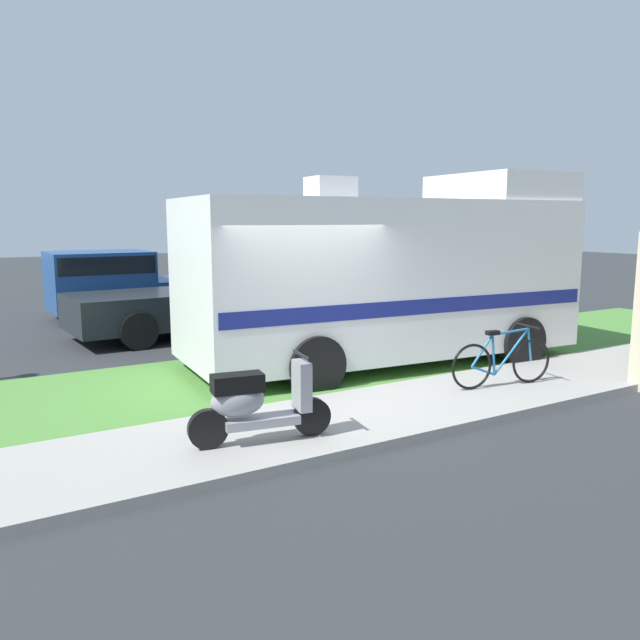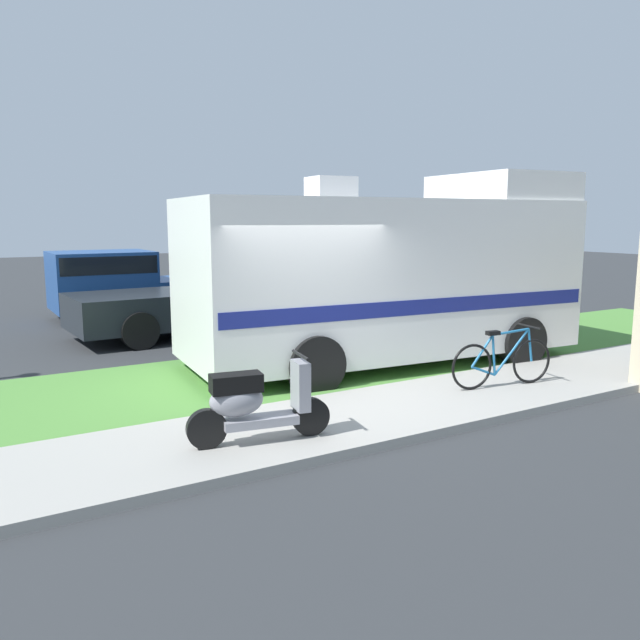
{
  "view_description": "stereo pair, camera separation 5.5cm",
  "coord_description": "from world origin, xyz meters",
  "px_view_note": "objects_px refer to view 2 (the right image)",
  "views": [
    {
      "loc": [
        -4.53,
        -7.62,
        2.58
      ],
      "look_at": [
        0.28,
        0.3,
        1.1
      ],
      "focal_mm": 35.53,
      "sensor_mm": 36.0,
      "label": 1
    },
    {
      "loc": [
        -4.49,
        -7.65,
        2.58
      ],
      "look_at": [
        0.28,
        0.3,
        1.1
      ],
      "focal_mm": 35.53,
      "sensor_mm": 36.0,
      "label": 2
    }
  ],
  "objects_px": {
    "pickup_truck_far": "(136,281)",
    "motorhome_rv": "(389,274)",
    "scooter": "(254,402)",
    "bicycle": "(502,361)",
    "pickup_truck_near": "(215,290)"
  },
  "relations": [
    {
      "from": "bicycle",
      "to": "pickup_truck_far",
      "type": "height_order",
      "value": "pickup_truck_far"
    },
    {
      "from": "scooter",
      "to": "pickup_truck_near",
      "type": "xyz_separation_m",
      "value": [
        2.48,
        7.4,
        0.39
      ]
    },
    {
      "from": "pickup_truck_far",
      "to": "scooter",
      "type": "bearing_deg",
      "value": -98.25
    },
    {
      "from": "motorhome_rv",
      "to": "scooter",
      "type": "relative_size",
      "value": 4.34
    },
    {
      "from": "bicycle",
      "to": "pickup_truck_far",
      "type": "bearing_deg",
      "value": 104.12
    },
    {
      "from": "bicycle",
      "to": "pickup_truck_near",
      "type": "height_order",
      "value": "pickup_truck_near"
    },
    {
      "from": "pickup_truck_far",
      "to": "motorhome_rv",
      "type": "bearing_deg",
      "value": -73.71
    },
    {
      "from": "pickup_truck_near",
      "to": "scooter",
      "type": "bearing_deg",
      "value": -108.55
    },
    {
      "from": "bicycle",
      "to": "pickup_truck_far",
      "type": "distance_m",
      "value": 10.74
    },
    {
      "from": "scooter",
      "to": "bicycle",
      "type": "bearing_deg",
      "value": 3.86
    },
    {
      "from": "bicycle",
      "to": "pickup_truck_near",
      "type": "bearing_deg",
      "value": 103.3
    },
    {
      "from": "scooter",
      "to": "pickup_truck_far",
      "type": "relative_size",
      "value": 0.3
    },
    {
      "from": "scooter",
      "to": "pickup_truck_near",
      "type": "height_order",
      "value": "pickup_truck_near"
    },
    {
      "from": "scooter",
      "to": "pickup_truck_near",
      "type": "relative_size",
      "value": 0.31
    },
    {
      "from": "scooter",
      "to": "bicycle",
      "type": "distance_m",
      "value": 4.18
    }
  ]
}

